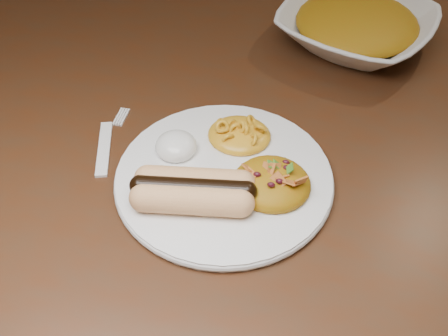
% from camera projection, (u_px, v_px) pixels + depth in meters
% --- Properties ---
extents(table, '(1.60, 0.90, 0.75)m').
position_uv_depth(table, '(179.00, 164.00, 0.79)').
color(table, '#411D0C').
rests_on(table, floor).
extents(plate, '(0.27, 0.27, 0.01)m').
position_uv_depth(plate, '(224.00, 178.00, 0.64)').
color(plate, white).
rests_on(plate, table).
extents(hotdog, '(0.12, 0.08, 0.03)m').
position_uv_depth(hotdog, '(193.00, 190.00, 0.59)').
color(hotdog, '#F8D38C').
rests_on(hotdog, plate).
extents(mac_and_cheese, '(0.10, 0.10, 0.03)m').
position_uv_depth(mac_and_cheese, '(239.00, 129.00, 0.67)').
color(mac_and_cheese, orange).
rests_on(mac_and_cheese, plate).
extents(sour_cream, '(0.06, 0.06, 0.03)m').
position_uv_depth(sour_cream, '(176.00, 142.00, 0.65)').
color(sour_cream, white).
rests_on(sour_cream, plate).
extents(taco_salad, '(0.09, 0.09, 0.04)m').
position_uv_depth(taco_salad, '(272.00, 178.00, 0.61)').
color(taco_salad, '#BC2F03').
rests_on(taco_salad, plate).
extents(fork, '(0.06, 0.15, 0.00)m').
position_uv_depth(fork, '(104.00, 148.00, 0.68)').
color(fork, white).
rests_on(fork, table).
extents(serving_bowl, '(0.31, 0.31, 0.06)m').
position_uv_depth(serving_bowl, '(356.00, 29.00, 0.83)').
color(serving_bowl, silver).
rests_on(serving_bowl, table).
extents(bowl_filling, '(0.25, 0.25, 0.05)m').
position_uv_depth(bowl_filling, '(358.00, 16.00, 0.82)').
color(bowl_filling, '#BC2F03').
rests_on(bowl_filling, serving_bowl).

